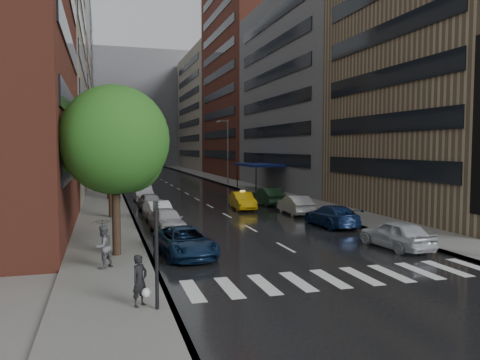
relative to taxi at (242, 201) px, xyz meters
name	(u,v)px	position (x,y,z in m)	size (l,w,h in m)	color
ground	(319,266)	(-2.21, -19.25, -0.74)	(220.00, 220.00, 0.00)	gray
road	(168,183)	(-2.21, 30.75, -0.73)	(14.00, 140.00, 0.01)	black
sidewalk_left	(104,184)	(-11.21, 30.75, -0.66)	(4.00, 140.00, 0.15)	gray
sidewalk_right	(227,182)	(6.79, 30.75, -0.66)	(4.00, 140.00, 0.15)	gray
crosswalk	(346,277)	(-2.01, -21.25, -0.72)	(13.15, 2.80, 0.01)	silver
buildings_left	(61,77)	(-17.21, 39.54, 15.25)	(8.00, 108.00, 38.00)	maroon
buildings_right	(251,89)	(12.78, 37.45, 14.30)	(8.05, 109.10, 36.00)	#937A5B
building_far	(135,110)	(-2.21, 98.75, 15.26)	(40.00, 14.00, 32.00)	slate
tree_near	(115,140)	(-10.81, -15.12, 4.87)	(5.14, 5.14, 8.19)	#382619
tree_mid	(110,133)	(-10.81, -2.49, 5.57)	(5.78, 5.78, 9.21)	#382619
tree_far	(108,151)	(-10.81, 10.62, 4.15)	(4.49, 4.49, 7.15)	#382619
taxi	(242,201)	(0.00, 0.00, 0.00)	(1.56, 4.47, 1.47)	#F0B50C
parked_cars_left	(159,211)	(-7.61, -4.71, 0.00)	(2.78, 29.11, 1.57)	#0D1F3C
parked_cars_right	(315,210)	(3.19, -7.43, 0.02)	(2.16, 24.11, 1.57)	silver
ped_bag_walker	(140,281)	(-10.30, -22.81, 0.22)	(0.72, 0.71, 1.68)	black
ped_black_umbrella	(103,240)	(-11.45, -17.54, 0.64)	(1.13, 1.12, 2.09)	#505155
traffic_light	(156,244)	(-9.81, -23.25, 1.49)	(0.18, 0.15, 3.45)	black
street_lamp_left	(117,151)	(-9.93, 10.75, 4.15)	(1.74, 0.22, 9.00)	gray
street_lamp_right	(227,150)	(5.51, 25.75, 4.15)	(1.74, 0.22, 9.00)	gray
awning	(259,165)	(6.77, 15.75, 2.40)	(4.00, 8.00, 3.12)	navy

